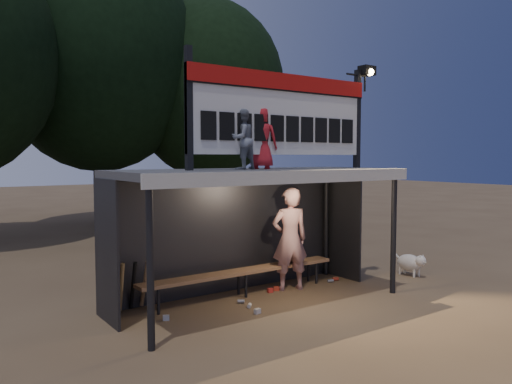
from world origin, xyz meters
TOP-DOWN VIEW (x-y plane):
  - ground at (0.00, 0.00)m, footprint 80.00×80.00m
  - player at (0.98, 0.39)m, footprint 0.82×0.66m
  - child_a at (-0.38, -0.01)m, footprint 0.55×0.47m
  - child_b at (0.07, 0.04)m, footprint 0.61×0.59m
  - dugout_shelter at (0.00, 0.24)m, footprint 5.10×2.08m
  - scoreboard_assembly at (0.56, -0.01)m, footprint 4.10×0.27m
  - bench at (0.00, 0.55)m, footprint 4.00×0.35m
  - tree_mid at (1.00, 11.50)m, footprint 7.22×7.22m
  - tree_right at (5.00, 10.50)m, footprint 6.08×6.08m
  - dog at (3.80, -0.24)m, footprint 0.36×0.81m
  - bats at (-2.07, 0.82)m, footprint 0.67×0.35m
  - litter at (0.32, 0.16)m, footprint 4.03×1.02m

SIDE VIEW (x-z plane):
  - ground at x=0.00m, z-range 0.00..0.00m
  - litter at x=0.32m, z-range 0.00..0.08m
  - dog at x=3.80m, z-range 0.03..0.53m
  - bats at x=-2.07m, z-range 0.01..0.85m
  - bench at x=0.00m, z-range 0.19..0.67m
  - player at x=0.98m, z-range 0.00..1.95m
  - dugout_shelter at x=0.00m, z-range 0.69..3.01m
  - child_a at x=-0.38m, z-range 2.32..3.32m
  - child_b at x=0.07m, z-range 2.32..3.37m
  - scoreboard_assembly at x=0.56m, z-range 2.33..4.32m
  - tree_right at x=5.00m, z-range 0.83..9.55m
  - tree_mid at x=1.00m, z-range 0.99..11.34m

